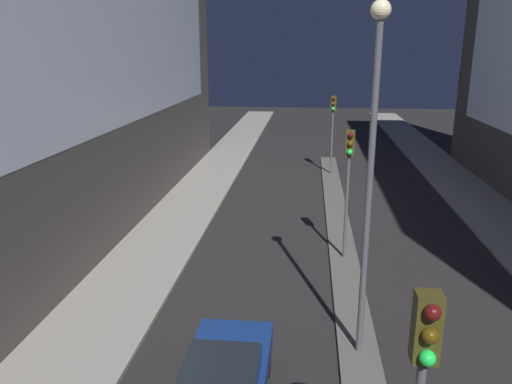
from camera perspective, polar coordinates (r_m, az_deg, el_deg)
median_strip at (r=20.85m, az=9.69°, el=-5.59°), size 1.05×32.66×0.11m
traffic_light_mid at (r=18.13m, az=10.54°, el=2.92°), size 0.32×0.42×4.81m
traffic_light_far at (r=31.08m, az=8.77°, el=8.42°), size 0.32×0.42×4.81m
street_lamp at (r=11.87m, az=13.10°, el=5.02°), size 0.45×0.45×8.59m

